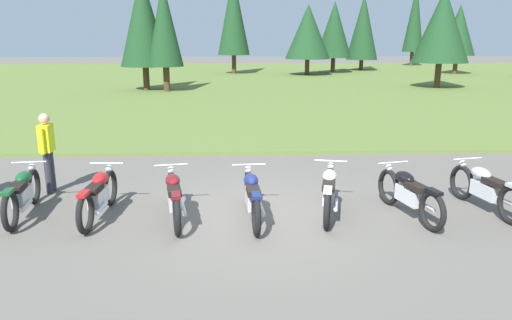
# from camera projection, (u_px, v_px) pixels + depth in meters

# --- Properties ---
(ground_plane) EXTENTS (140.00, 140.00, 0.00)m
(ground_plane) POSITION_uv_depth(u_px,v_px,m) (257.00, 216.00, 8.84)
(ground_plane) COLOR #605B54
(grass_moorland) EXTENTS (80.00, 44.00, 0.10)m
(grass_moorland) POSITION_uv_depth(u_px,v_px,m) (244.00, 81.00, 34.62)
(grass_moorland) COLOR #5B7033
(grass_moorland) RESTS_ON ground
(forest_treeline) EXTENTS (35.47, 29.42, 8.56)m
(forest_treeline) POSITION_uv_depth(u_px,v_px,m) (318.00, 25.00, 39.31)
(forest_treeline) COLOR #47331E
(forest_treeline) RESTS_ON ground
(motorcycle_british_green) EXTENTS (0.63, 2.10, 0.88)m
(motorcycle_british_green) POSITION_uv_depth(u_px,v_px,m) (22.00, 193.00, 8.74)
(motorcycle_british_green) COLOR black
(motorcycle_british_green) RESTS_ON ground
(motorcycle_red) EXTENTS (0.62, 2.10, 0.88)m
(motorcycle_red) POSITION_uv_depth(u_px,v_px,m) (99.00, 195.00, 8.65)
(motorcycle_red) COLOR black
(motorcycle_red) RESTS_ON ground
(motorcycle_maroon) EXTENTS (0.70, 2.08, 0.88)m
(motorcycle_maroon) POSITION_uv_depth(u_px,v_px,m) (174.00, 196.00, 8.55)
(motorcycle_maroon) COLOR black
(motorcycle_maroon) RESTS_ON ground
(motorcycle_navy) EXTENTS (0.62, 2.10, 0.88)m
(motorcycle_navy) POSITION_uv_depth(u_px,v_px,m) (252.00, 196.00, 8.56)
(motorcycle_navy) COLOR black
(motorcycle_navy) RESTS_ON ground
(motorcycle_cream) EXTENTS (0.71, 2.07, 0.88)m
(motorcycle_cream) POSITION_uv_depth(u_px,v_px,m) (329.00, 191.00, 8.83)
(motorcycle_cream) COLOR black
(motorcycle_cream) RESTS_ON ground
(motorcycle_black) EXTENTS (0.75, 2.06, 0.88)m
(motorcycle_black) POSITION_uv_depth(u_px,v_px,m) (409.00, 193.00, 8.73)
(motorcycle_black) COLOR black
(motorcycle_black) RESTS_ON ground
(motorcycle_silver) EXTENTS (0.71, 2.08, 0.88)m
(motorcycle_silver) POSITION_uv_depth(u_px,v_px,m) (485.00, 188.00, 9.01)
(motorcycle_silver) COLOR black
(motorcycle_silver) RESTS_ON ground
(rider_checking_bike) EXTENTS (0.23, 0.55, 1.67)m
(rider_checking_bike) POSITION_uv_depth(u_px,v_px,m) (47.00, 148.00, 9.95)
(rider_checking_bike) COLOR #2D2D38
(rider_checking_bike) RESTS_ON ground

